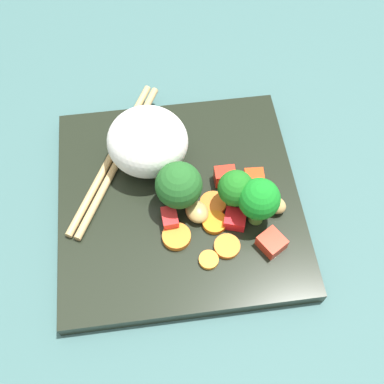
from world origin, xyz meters
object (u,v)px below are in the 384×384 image
(square_plate, at_px, (179,200))
(broccoli_floret_1, at_px, (259,200))
(chopstick_pair, at_px, (116,156))
(rice_mound, at_px, (148,142))
(carrot_slice_1, at_px, (213,204))

(square_plate, bearing_deg, broccoli_floret_1, 65.56)
(chopstick_pair, bearing_deg, broccoli_floret_1, 83.51)
(square_plate, distance_m, rice_mound, 0.08)
(square_plate, relative_size, chopstick_pair, 1.30)
(square_plate, distance_m, carrot_slice_1, 0.04)
(rice_mound, relative_size, carrot_slice_1, 3.07)
(square_plate, bearing_deg, chopstick_pair, -132.36)
(carrot_slice_1, height_order, chopstick_pair, chopstick_pair)
(rice_mound, relative_size, chopstick_pair, 0.44)
(square_plate, relative_size, carrot_slice_1, 9.10)
(chopstick_pair, bearing_deg, rice_mound, 105.90)
(rice_mound, bearing_deg, chopstick_pair, -101.15)
(rice_mound, distance_m, chopstick_pair, 0.05)
(square_plate, xyz_separation_m, chopstick_pair, (-0.06, -0.07, 0.01))
(square_plate, distance_m, broccoli_floret_1, 0.10)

